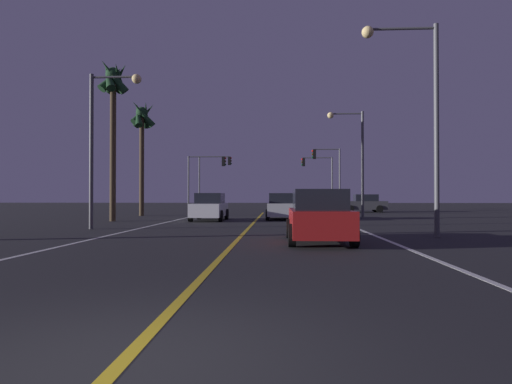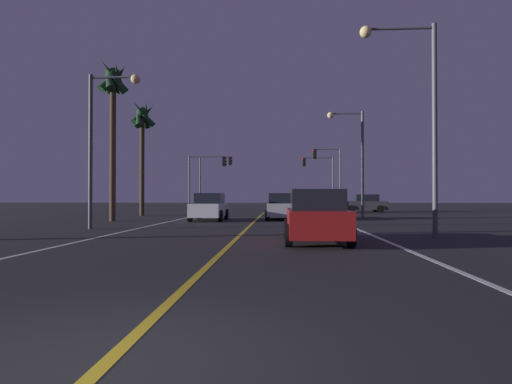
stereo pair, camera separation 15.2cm
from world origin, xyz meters
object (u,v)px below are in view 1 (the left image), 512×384
car_crossing_side (364,204)px  car_ahead_far (282,207)px  car_oncoming (210,207)px  traffic_light_far_left (214,170)px  traffic_light_near_right (327,166)px  palm_tree_left_mid (114,93)px  car_lead_same_lane (319,217)px  street_lamp_right_far (354,149)px  street_lamp_left_mid (104,128)px  traffic_light_near_left (207,170)px  palm_tree_left_far (142,125)px  traffic_light_far_right (318,171)px  street_lamp_right_near (418,100)px

car_crossing_side → car_ahead_far: 15.47m
car_oncoming → traffic_light_far_left: 19.67m
traffic_light_near_right → traffic_light_far_left: (-11.47, 5.50, -0.02)m
car_crossing_side → palm_tree_left_mid: size_ratio=0.44×
car_lead_same_lane → traffic_light_far_left: 32.72m
car_ahead_far → street_lamp_right_far: street_lamp_right_far is taller
street_lamp_left_mid → palm_tree_left_mid: size_ratio=0.73×
car_lead_same_lane → street_lamp_right_far: bearing=-14.1°
traffic_light_near_left → palm_tree_left_far: bearing=-116.6°
car_oncoming → traffic_light_near_left: size_ratio=0.81×
car_crossing_side → street_lamp_left_mid: bearing=53.7°
traffic_light_near_right → traffic_light_far_left: 12.72m
traffic_light_far_left → traffic_light_near_left: bearing=-88.9°
street_lamp_left_mid → car_lead_same_lane: bearing=-28.9°
traffic_light_near_left → traffic_light_far_left: (-0.11, 5.50, 0.35)m
traffic_light_near_right → traffic_light_near_left: traffic_light_near_right is taller
car_lead_same_lane → palm_tree_left_far: size_ratio=0.48×
street_lamp_left_mid → palm_tree_left_mid: 7.13m
car_lead_same_lane → traffic_light_far_right: bearing=-5.3°
street_lamp_left_mid → traffic_light_far_right: bearing=65.3°
palm_tree_left_mid → palm_tree_left_far: bearing=95.0°
street_lamp_right_far → traffic_light_near_right: bearing=-87.1°
car_ahead_far → street_lamp_right_near: size_ratio=0.55×
street_lamp_right_far → palm_tree_left_mid: palm_tree_left_mid is taller
traffic_light_near_right → palm_tree_left_mid: size_ratio=0.61×
car_crossing_side → traffic_light_near_right: 5.16m
car_oncoming → palm_tree_left_mid: (-5.67, -1.14, 6.92)m
street_lamp_left_mid → palm_tree_left_mid: palm_tree_left_mid is taller
car_lead_same_lane → street_lamp_right_far: (3.84, 15.25, 3.89)m
traffic_light_near_left → palm_tree_left_mid: size_ratio=0.55×
traffic_light_near_right → traffic_light_far_right: bearing=-86.2°
car_ahead_far → traffic_light_near_left: bearing=29.8°
traffic_light_near_left → street_lamp_right_near: bearing=-63.8°
car_lead_same_lane → street_lamp_right_near: 5.95m
traffic_light_near_left → traffic_light_far_right: traffic_light_far_right is taller
street_lamp_right_far → car_lead_same_lane: bearing=75.9°
street_lamp_right_near → palm_tree_left_mid: size_ratio=0.80×
street_lamp_right_near → traffic_light_near_right: bearing=-88.8°
traffic_light_far_right → palm_tree_left_far: size_ratio=0.64×
traffic_light_far_right → car_ahead_far: bearing=77.4°
car_crossing_side → car_ahead_far: bearing=59.1°
street_lamp_left_mid → palm_tree_left_far: size_ratio=0.79×
traffic_light_far_left → street_lamp_left_mid: bearing=-92.2°
street_lamp_left_mid → street_lamp_right_near: bearing=-13.7°
car_oncoming → traffic_light_far_left: size_ratio=0.73×
car_oncoming → street_lamp_left_mid: 8.92m
car_lead_same_lane → car_ahead_far: same height
traffic_light_far_right → palm_tree_left_far: (-14.78, -13.06, 2.86)m
traffic_light_far_left → street_lamp_left_mid: 26.41m
traffic_light_far_left → car_ahead_far: bearing=-68.1°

